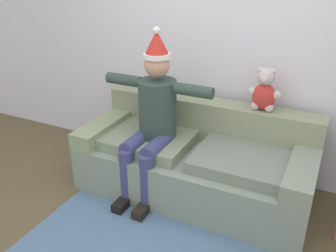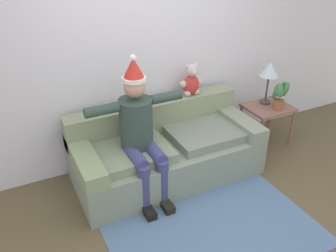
{
  "view_description": "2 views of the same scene",
  "coord_description": "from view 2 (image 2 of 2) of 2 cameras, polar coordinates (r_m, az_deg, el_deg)",
  "views": [
    {
      "loc": [
        1.03,
        -1.7,
        1.99
      ],
      "look_at": [
        -0.21,
        0.83,
        0.68
      ],
      "focal_mm": 38.38,
      "sensor_mm": 36.0,
      "label": 1
    },
    {
      "loc": [
        -1.5,
        -2.06,
        2.49
      ],
      "look_at": [
        -0.02,
        0.89,
        0.68
      ],
      "focal_mm": 37.96,
      "sensor_mm": 36.0,
      "label": 2
    }
  ],
  "objects": [
    {
      "name": "ground_plane",
      "position": [
        3.56,
        6.98,
        -15.95
      ],
      "size": [
        10.0,
        10.0,
        0.0
      ],
      "primitive_type": "plane",
      "color": "brown"
    },
    {
      "name": "back_wall",
      "position": [
        4.07,
        -3.99,
        12.36
      ],
      "size": [
        7.0,
        0.1,
        2.7
      ],
      "primitive_type": "cube",
      "color": "white",
      "rests_on": "ground_plane"
    },
    {
      "name": "couch",
      "position": [
        4.04,
        -0.43,
        -3.9
      ],
      "size": [
        2.07,
        0.94,
        0.79
      ],
      "color": "gray",
      "rests_on": "ground_plane"
    },
    {
      "name": "person_seated",
      "position": [
        3.56,
        -4.56,
        -0.55
      ],
      "size": [
        1.02,
        0.77,
        1.5
      ],
      "color": "#31433B",
      "rests_on": "ground_plane"
    },
    {
      "name": "teddy_bear",
      "position": [
        4.19,
        3.76,
        7.22
      ],
      "size": [
        0.29,
        0.17,
        0.38
      ],
      "color": "red",
      "rests_on": "couch"
    },
    {
      "name": "side_table",
      "position": [
        4.77,
        15.69,
        2.22
      ],
      "size": [
        0.57,
        0.49,
        0.53
      ],
      "color": "#8E6051",
      "rests_on": "ground_plane"
    },
    {
      "name": "table_lamp",
      "position": [
        4.66,
        15.98,
        8.44
      ],
      "size": [
        0.24,
        0.24,
        0.56
      ],
      "color": "#4B3E3E",
      "rests_on": "side_table"
    },
    {
      "name": "potted_plant",
      "position": [
        4.63,
        17.51,
        4.87
      ],
      "size": [
        0.22,
        0.25,
        0.38
      ],
      "color": "#975839",
      "rests_on": "side_table"
    },
    {
      "name": "area_rug",
      "position": [
        3.52,
        7.62,
        -16.59
      ],
      "size": [
        1.93,
        1.27,
        0.01
      ],
      "primitive_type": "cube",
      "color": "slate",
      "rests_on": "ground_plane"
    }
  ]
}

